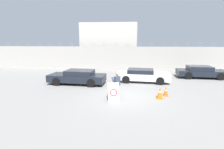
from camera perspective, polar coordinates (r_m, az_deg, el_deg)
ground_plane at (r=11.87m, az=4.36°, el=-7.19°), size 90.00×90.00×0.00m
perimeter_wall at (r=22.53m, az=5.08°, el=5.36°), size 36.00×0.30×3.37m
building_block at (r=26.83m, az=-0.65°, el=9.69°), size 7.82×5.78×6.07m
barricade_sign at (r=10.95m, az=0.43°, el=-5.64°), size 0.84×0.95×1.15m
security_guard at (r=11.59m, az=1.64°, el=-3.00°), size 0.62×0.49×1.64m
traffic_cone_near at (r=12.46m, az=17.20°, el=-5.18°), size 0.36×0.36×0.67m
traffic_cone_mid at (r=11.76m, az=15.35°, el=-5.74°), size 0.42×0.42×0.79m
parked_car_front_coupe at (r=15.32m, az=-11.14°, el=-0.74°), size 4.90×2.18×1.21m
parked_car_rear_sedan at (r=16.02m, az=9.93°, el=-0.25°), size 4.83×2.23×1.16m
parked_car_far_side at (r=19.60m, az=27.04°, el=0.80°), size 4.74×2.15×1.20m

